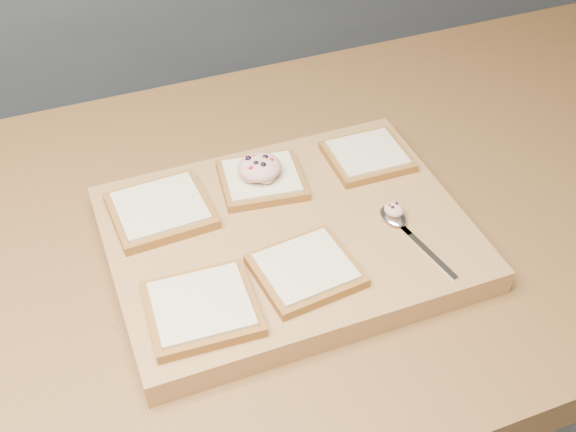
# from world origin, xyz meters

# --- Properties ---
(island_counter) EXTENTS (2.00, 0.80, 0.90)m
(island_counter) POSITION_xyz_m (0.00, 0.00, 0.45)
(island_counter) COLOR slate
(island_counter) RESTS_ON ground
(back_counter) EXTENTS (3.60, 0.62, 0.94)m
(back_counter) POSITION_xyz_m (0.00, 1.43, 0.47)
(back_counter) COLOR slate
(back_counter) RESTS_ON ground
(cutting_board) EXTENTS (0.47, 0.36, 0.04)m
(cutting_board) POSITION_xyz_m (0.05, -0.06, 0.92)
(cutting_board) COLOR #9D7043
(cutting_board) RESTS_ON island_counter
(bread_far_left) EXTENTS (0.14, 0.13, 0.02)m
(bread_far_left) POSITION_xyz_m (-0.10, 0.03, 0.95)
(bread_far_left) COLOR #936126
(bread_far_left) RESTS_ON cutting_board
(bread_far_center) EXTENTS (0.13, 0.12, 0.02)m
(bread_far_center) POSITION_xyz_m (0.05, 0.04, 0.95)
(bread_far_center) COLOR #936126
(bread_far_center) RESTS_ON cutting_board
(bread_far_right) EXTENTS (0.12, 0.11, 0.02)m
(bread_far_right) POSITION_xyz_m (0.22, 0.04, 0.95)
(bread_far_right) COLOR #936126
(bread_far_right) RESTS_ON cutting_board
(bread_near_left) EXTENTS (0.13, 0.12, 0.02)m
(bread_near_left) POSITION_xyz_m (-0.09, -0.16, 0.95)
(bread_near_left) COLOR #936126
(bread_near_left) RESTS_ON cutting_board
(bread_near_center) EXTENTS (0.13, 0.12, 0.02)m
(bread_near_center) POSITION_xyz_m (0.04, -0.14, 0.95)
(bread_near_center) COLOR #936126
(bread_near_center) RESTS_ON cutting_board
(tuna_salad_dollop) EXTENTS (0.06, 0.06, 0.03)m
(tuna_salad_dollop) POSITION_xyz_m (0.05, 0.04, 0.97)
(tuna_salad_dollop) COLOR #DCA28D
(tuna_salad_dollop) RESTS_ON bread_far_center
(spoon) EXTENTS (0.05, 0.15, 0.01)m
(spoon) POSITION_xyz_m (0.20, -0.10, 0.94)
(spoon) COLOR silver
(spoon) RESTS_ON cutting_board
(spoon_salad) EXTENTS (0.03, 0.03, 0.02)m
(spoon_salad) POSITION_xyz_m (0.19, -0.09, 0.96)
(spoon_salad) COLOR #DCA28D
(spoon_salad) RESTS_ON spoon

